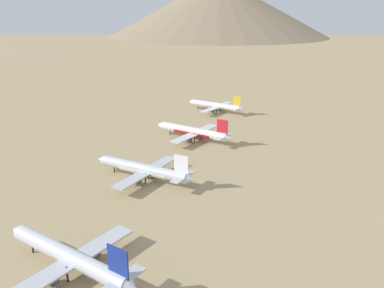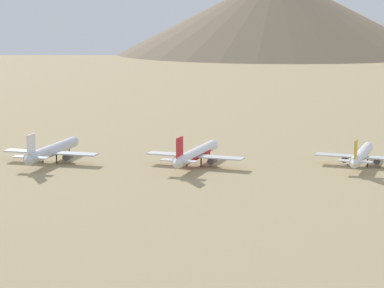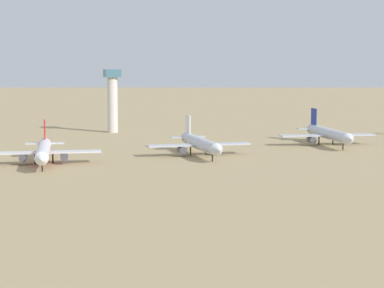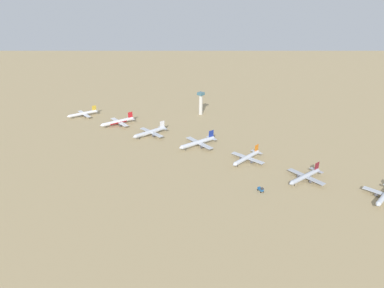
{
  "view_description": "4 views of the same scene",
  "coord_description": "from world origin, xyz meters",
  "px_view_note": "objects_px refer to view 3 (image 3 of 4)",
  "views": [
    {
      "loc": [
        -69.19,
        69.1,
        64.4
      ],
      "look_at": [
        7.77,
        -94.38,
        3.77
      ],
      "focal_mm": 38.16,
      "sensor_mm": 36.0,
      "label": 1
    },
    {
      "loc": [
        -259.18,
        -165.27,
        56.19
      ],
      "look_at": [
        22.61,
        -107.96,
        6.58
      ],
      "focal_mm": 72.11,
      "sensor_mm": 36.0,
      "label": 2
    },
    {
      "loc": [
        241.27,
        -138.46,
        31.7
      ],
      "look_at": [
        0.03,
        -55.91,
        3.07
      ],
      "focal_mm": 65.95,
      "sensor_mm": 36.0,
      "label": 3
    },
    {
      "loc": [
        228.4,
        210.74,
        137.63
      ],
      "look_at": [
        6.73,
        3.15,
        6.39
      ],
      "focal_mm": 30.99,
      "sensor_mm": 36.0,
      "label": 4
    }
  ],
  "objects_px": {
    "control_tower": "(112,97)",
    "parked_jet_2": "(200,143)",
    "parked_jet_3": "(328,134)",
    "parked_jet_1": "(44,151)"
  },
  "relations": [
    {
      "from": "control_tower",
      "to": "parked_jet_2",
      "type": "bearing_deg",
      "value": 6.03
    },
    {
      "from": "parked_jet_2",
      "to": "control_tower",
      "type": "height_order",
      "value": "control_tower"
    },
    {
      "from": "parked_jet_2",
      "to": "parked_jet_3",
      "type": "xyz_separation_m",
      "value": [
        -14.09,
        58.81,
        0.22
      ]
    },
    {
      "from": "parked_jet_1",
      "to": "control_tower",
      "type": "height_order",
      "value": "control_tower"
    },
    {
      "from": "parked_jet_1",
      "to": "parked_jet_2",
      "type": "distance_m",
      "value": 54.73
    },
    {
      "from": "parked_jet_3",
      "to": "control_tower",
      "type": "xyz_separation_m",
      "value": [
        -80.82,
        -68.85,
        11.95
      ]
    },
    {
      "from": "parked_jet_3",
      "to": "control_tower",
      "type": "bearing_deg",
      "value": -139.57
    },
    {
      "from": "parked_jet_3",
      "to": "parked_jet_1",
      "type": "bearing_deg",
      "value": -80.83
    },
    {
      "from": "parked_jet_3",
      "to": "control_tower",
      "type": "relative_size",
      "value": 1.59
    },
    {
      "from": "parked_jet_1",
      "to": "parked_jet_3",
      "type": "distance_m",
      "value": 114.85
    }
  ]
}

